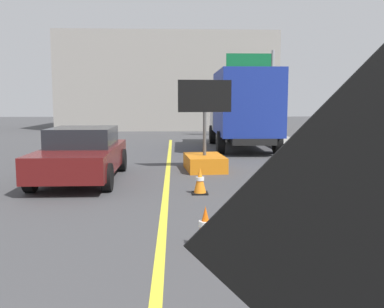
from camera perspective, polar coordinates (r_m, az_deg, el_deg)
The scene contains 9 objects.
lane_center_stripe at distance 5.36m, azimuth -4.51°, elevation -15.56°, with size 0.14×36.00×0.01m, color yellow.
roadwork_sign at distance 1.93m, azimuth 24.34°, elevation -11.43°, with size 1.63×0.15×2.33m.
arrow_board_trailer at distance 12.87m, azimuth 1.69°, elevation -0.03°, with size 1.60×1.89×2.70m.
box_truck at distance 18.78m, azimuth 6.84°, elevation 6.18°, with size 2.60×6.54×3.32m.
pickup_car at distance 11.58m, azimuth -14.47°, elevation 0.02°, with size 1.99×4.46×1.38m.
highway_guide_sign at distance 25.26m, azimuth 8.96°, elevation 10.03°, with size 2.79×0.18×5.00m.
far_building_block at distance 34.16m, azimuth -3.21°, elevation 9.38°, with size 15.64×8.89×6.95m, color gray.
traffic_cone_mid_lane at distance 6.14m, azimuth 1.80°, elevation -9.73°, with size 0.36×0.36×0.60m.
traffic_cone_far_lane at distance 9.57m, azimuth 1.07°, elevation -3.61°, with size 0.36×0.36×0.60m.
Camera 1 is at (0.20, 1.05, 2.06)m, focal length 39.89 mm.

